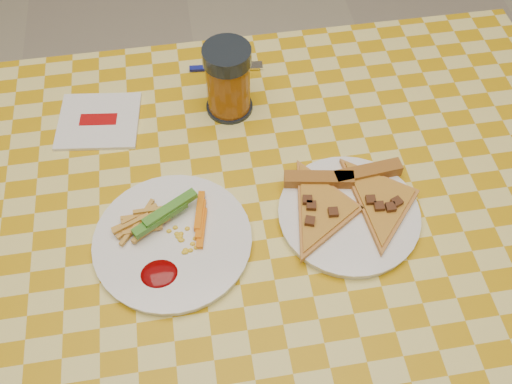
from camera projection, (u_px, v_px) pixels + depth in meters
ground at (241, 373)px, 1.52m from camera, size 8.00×8.00×0.00m
table at (232, 247)px, 0.96m from camera, size 1.28×0.88×0.76m
plate_left at (173, 242)px, 0.87m from camera, size 0.31×0.31×0.01m
plate_right at (349, 215)px, 0.90m from camera, size 0.24×0.24×0.01m
fries_veggies at (165, 229)px, 0.87m from camera, size 0.17×0.16×0.04m
pizza_slices at (349, 201)px, 0.90m from camera, size 0.26×0.24×0.02m
drink_glass at (228, 81)px, 0.99m from camera, size 0.08×0.08×0.14m
napkin at (99, 121)px, 1.02m from camera, size 0.16×0.15×0.01m
fork at (227, 67)px, 1.10m from camera, size 0.14×0.03×0.01m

